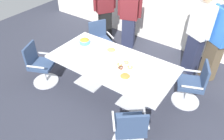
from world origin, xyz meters
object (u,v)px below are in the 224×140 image
Objects in this scene: person_standing_0 at (105,9)px; snack_bowl_pretzels at (125,77)px; plate_stack at (76,62)px; donut_platter at (125,66)px; office_chair_0 at (40,66)px; person_standing_1 at (129,16)px; office_chair_1 at (130,130)px; conference_table at (112,67)px; person_standing_3 at (218,39)px; snack_bowl_cookies at (111,51)px; snack_bowl_chips_orange at (85,41)px; person_standing_2 at (198,33)px; office_chair_2 at (192,86)px; office_chair_3 at (100,42)px.

person_standing_0 is 2.68m from snack_bowl_pretzels.
donut_platter is at bearing 26.97° from plate_stack.
person_standing_1 is (0.72, 2.35, 0.46)m from office_chair_0.
snack_bowl_pretzels is at bearing 102.23° from person_standing_1.
office_chair_0 is 1.00× the size of office_chair_1.
person_standing_1 reaches higher than plate_stack.
snack_bowl_pretzels is (1.89, 0.31, 0.40)m from office_chair_0.
person_standing_0 is at bearing 133.93° from snack_bowl_pretzels.
conference_table is 0.32m from donut_platter.
person_standing_3 is (2.84, -0.03, 0.05)m from person_standing_0.
snack_bowl_chips_orange is at bearing -177.64° from snack_bowl_cookies.
person_standing_0 is at bearing 35.49° from person_standing_3.
person_standing_0 is 1.07× the size of person_standing_1.
office_chair_1 is at bearing -51.13° from snack_bowl_pretzels.
person_standing_3 reaches higher than person_standing_1.
person_standing_0 is 5.76× the size of donut_platter.
snack_bowl_cookies is at bearing 61.78° from plate_stack.
office_chair_0 is 4.87× the size of snack_bowl_pretzels.
plate_stack is at bearing -62.16° from snack_bowl_chips_orange.
person_standing_3 is at bearing 47.34° from conference_table.
person_standing_1 is 2.35m from snack_bowl_pretzels.
person_standing_2 reaches higher than plate_stack.
office_chair_1 is 3.94× the size of plate_stack.
plate_stack is at bearing 79.57° from office_chair_0.
donut_platter is (1.69, 0.63, 0.37)m from office_chair_0.
person_standing_0 is at bearing 47.56° from office_chair_2.
office_chair_0 is 3.08m from office_chair_2.
office_chair_0 is 0.97m from plate_stack.
conference_table is at bearing 77.53° from office_chair_3.
person_standing_1 reaches higher than snack_bowl_cookies.
donut_platter reaches higher than conference_table.
conference_table is 1.55m from office_chair_2.
plate_stack is (0.88, 0.21, 0.37)m from office_chair_0.
office_chair_1 is 4.75× the size of snack_bowl_cookies.
person_standing_2 is (-0.34, 0.98, 0.59)m from office_chair_2.
office_chair_3 is 1.00m from person_standing_1.
snack_bowl_pretzels is at bearing 5.83° from plate_stack.
office_chair_2 is 1.00× the size of office_chair_3.
person_standing_0 is at bearing 130.58° from snack_bowl_cookies.
office_chair_2 is at bearing 27.75° from plate_stack.
snack_bowl_pretzels reaches higher than plate_stack.
office_chair_0 and office_chair_3 have the same top height.
office_chair_0 is 3.67m from person_standing_3.
office_chair_2 is 1.69m from snack_bowl_cookies.
snack_bowl_chips_orange is at bearing 169.95° from donut_platter.
office_chair_1 reaches higher than snack_bowl_cookies.
office_chair_1 is 1.00× the size of office_chair_3.
office_chair_3 is at bearing 98.02° from office_chair_1.
person_standing_0 is (-1.37, 1.62, 0.31)m from conference_table.
person_standing_1 reaches higher than office_chair_1.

